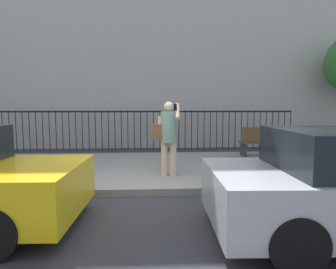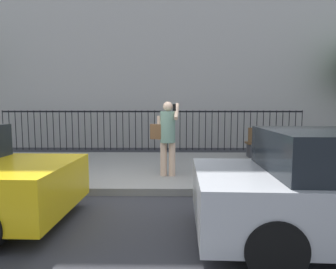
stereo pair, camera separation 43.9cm
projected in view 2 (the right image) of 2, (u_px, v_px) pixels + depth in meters
ground_plane at (130, 196)px, 5.50m from camera, size 60.00×60.00×0.00m
sidewalk at (142, 168)px, 7.68m from camera, size 28.00×4.40×0.15m
building_facade at (155, 1)px, 13.29m from camera, size 28.00×4.00×13.48m
iron_fence at (151, 125)px, 11.27m from camera, size 12.03×0.04×1.60m
pedestrian_on_phone at (167, 133)px, 6.42m from camera, size 0.67×0.50×1.71m
street_bench at (273, 142)px, 8.81m from camera, size 1.60×0.45×0.95m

